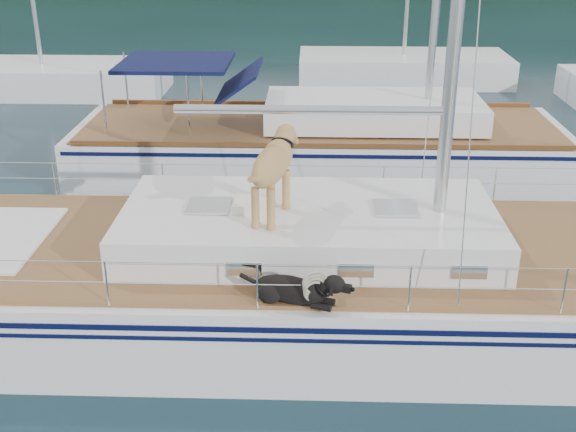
{
  "coord_description": "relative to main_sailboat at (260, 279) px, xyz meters",
  "views": [
    {
      "loc": [
        0.81,
        -9.25,
        5.67
      ],
      "look_at": [
        0.5,
        0.2,
        1.6
      ],
      "focal_mm": 45.0,
      "sensor_mm": 36.0,
      "label": 1
    }
  ],
  "objects": [
    {
      "name": "bg_boat_center",
      "position": [
        3.91,
        16.01,
        -0.24
      ],
      "size": [
        7.2,
        3.0,
        11.65
      ],
      "color": "white",
      "rests_on": "ground"
    },
    {
      "name": "neighbor_sailboat",
      "position": [
        1.03,
        6.59,
        -0.06
      ],
      "size": [
        11.0,
        3.5,
        13.3
      ],
      "color": "white",
      "rests_on": "ground"
    },
    {
      "name": "ground",
      "position": [
        -0.09,
        0.01,
        -0.69
      ],
      "size": [
        120.0,
        120.0,
        0.0
      ],
      "primitive_type": "plane",
      "color": "black",
      "rests_on": "ground"
    },
    {
      "name": "bg_boat_west",
      "position": [
        -8.09,
        14.01,
        -0.24
      ],
      "size": [
        8.0,
        3.0,
        11.65
      ],
      "color": "white",
      "rests_on": "ground"
    },
    {
      "name": "main_sailboat",
      "position": [
        0.0,
        0.0,
        0.0
      ],
      "size": [
        12.0,
        3.91,
        14.01
      ],
      "color": "white",
      "rests_on": "ground"
    }
  ]
}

